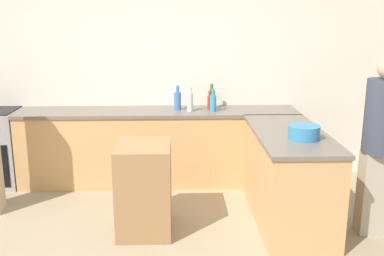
# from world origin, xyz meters

# --- Properties ---
(ground_plane) EXTENTS (14.00, 14.00, 0.00)m
(ground_plane) POSITION_xyz_m (0.00, 0.00, 0.00)
(ground_plane) COLOR tan
(wall_back) EXTENTS (8.00, 0.06, 2.70)m
(wall_back) POSITION_xyz_m (0.00, 2.08, 1.35)
(wall_back) COLOR silver
(wall_back) RESTS_ON ground_plane
(counter_back) EXTENTS (3.39, 0.62, 0.92)m
(counter_back) POSITION_xyz_m (0.00, 1.76, 0.46)
(counter_back) COLOR tan
(counter_back) RESTS_ON ground_plane
(counter_peninsula) EXTENTS (0.69, 1.61, 0.92)m
(counter_peninsula) POSITION_xyz_m (1.35, 0.67, 0.46)
(counter_peninsula) COLOR tan
(counter_peninsula) RESTS_ON ground_plane
(island_table) EXTENTS (0.51, 0.63, 0.87)m
(island_table) POSITION_xyz_m (-0.09, 0.46, 0.43)
(island_table) COLOR #997047
(island_table) RESTS_ON ground_plane
(mixing_bowl) EXTENTS (0.29, 0.29, 0.13)m
(mixing_bowl) POSITION_xyz_m (1.41, 0.40, 0.99)
(mixing_bowl) COLOR teal
(mixing_bowl) RESTS_ON counter_peninsula
(water_bottle_blue) EXTENTS (0.08, 0.08, 0.30)m
(water_bottle_blue) POSITION_xyz_m (0.24, 1.78, 1.04)
(water_bottle_blue) COLOR #386BB7
(water_bottle_blue) RESTS_ON counter_back
(olive_oil_bottle) EXTENTS (0.08, 0.08, 0.30)m
(olive_oil_bottle) POSITION_xyz_m (0.66, 1.87, 1.04)
(olive_oil_bottle) COLOR #475B1E
(olive_oil_bottle) RESTS_ON counter_back
(vinegar_bottle_clear) EXTENTS (0.07, 0.07, 0.31)m
(vinegar_bottle_clear) POSITION_xyz_m (0.39, 1.68, 1.05)
(vinegar_bottle_clear) COLOR silver
(vinegar_bottle_clear) RESTS_ON counter_back
(dish_soap_bottle) EXTENTS (0.08, 0.08, 0.27)m
(dish_soap_bottle) POSITION_xyz_m (0.66, 1.67, 1.03)
(dish_soap_bottle) COLOR #338CBF
(dish_soap_bottle) RESTS_ON counter_back
(hot_sauce_bottle) EXTENTS (0.06, 0.06, 0.23)m
(hot_sauce_bottle) POSITION_xyz_m (0.63, 1.76, 1.02)
(hot_sauce_bottle) COLOR red
(hot_sauce_bottle) RESTS_ON counter_back
(person_at_peninsula) EXTENTS (0.34, 0.34, 1.69)m
(person_at_peninsula) POSITION_xyz_m (2.11, 0.33, 0.92)
(person_at_peninsula) COLOR #ADA38E
(person_at_peninsula) RESTS_ON ground_plane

